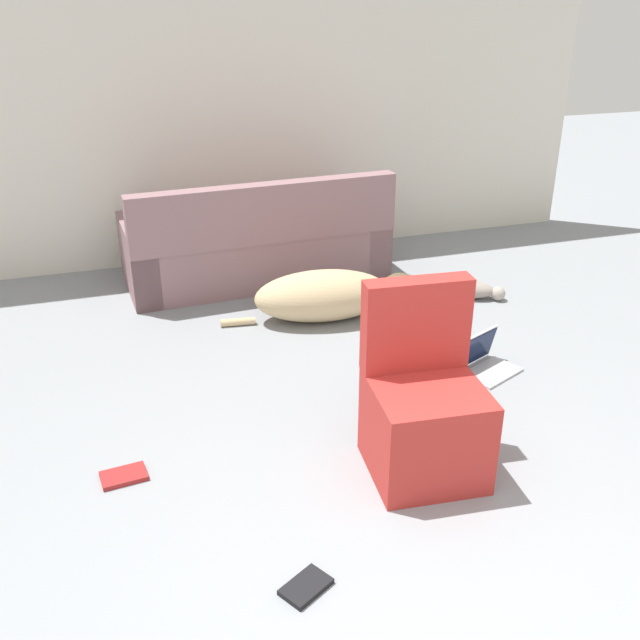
{
  "coord_description": "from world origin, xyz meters",
  "views": [
    {
      "loc": [
        -0.96,
        -1.39,
        2.2
      ],
      "look_at": [
        0.09,
        1.87,
        0.58
      ],
      "focal_mm": 40.0,
      "sensor_mm": 36.0,
      "label": 1
    }
  ],
  "objects_px": {
    "laptop_open": "(482,358)",
    "book_black": "(306,587)",
    "cat": "(470,289)",
    "side_chair": "(423,411)",
    "couch": "(257,247)",
    "dog": "(334,295)",
    "book_red": "(124,476)"
  },
  "relations": [
    {
      "from": "laptop_open",
      "to": "book_black",
      "type": "bearing_deg",
      "value": -162.77
    },
    {
      "from": "cat",
      "to": "side_chair",
      "type": "height_order",
      "value": "side_chair"
    },
    {
      "from": "couch",
      "to": "side_chair",
      "type": "distance_m",
      "value": 2.72
    },
    {
      "from": "laptop_open",
      "to": "book_black",
      "type": "relative_size",
      "value": 1.85
    },
    {
      "from": "couch",
      "to": "side_chair",
      "type": "relative_size",
      "value": 2.25
    },
    {
      "from": "cat",
      "to": "couch",
      "type": "bearing_deg",
      "value": -177.33
    },
    {
      "from": "book_black",
      "to": "couch",
      "type": "bearing_deg",
      "value": 79.84
    },
    {
      "from": "couch",
      "to": "cat",
      "type": "bearing_deg",
      "value": 145.8
    },
    {
      "from": "dog",
      "to": "side_chair",
      "type": "bearing_deg",
      "value": -88.04
    },
    {
      "from": "couch",
      "to": "book_red",
      "type": "distance_m",
      "value": 2.68
    },
    {
      "from": "side_chair",
      "to": "couch",
      "type": "bearing_deg",
      "value": 99.31
    },
    {
      "from": "cat",
      "to": "side_chair",
      "type": "xyz_separation_m",
      "value": [
        -1.28,
        -1.83,
        0.26
      ]
    },
    {
      "from": "book_black",
      "to": "dog",
      "type": "bearing_deg",
      "value": 68.61
    },
    {
      "from": "dog",
      "to": "laptop_open",
      "type": "distance_m",
      "value": 1.2
    },
    {
      "from": "couch",
      "to": "book_red",
      "type": "bearing_deg",
      "value": 59.27
    },
    {
      "from": "book_black",
      "to": "book_red",
      "type": "relative_size",
      "value": 1.02
    },
    {
      "from": "dog",
      "to": "book_red",
      "type": "distance_m",
      "value": 2.15
    },
    {
      "from": "book_black",
      "to": "side_chair",
      "type": "height_order",
      "value": "side_chair"
    },
    {
      "from": "book_black",
      "to": "side_chair",
      "type": "xyz_separation_m",
      "value": [
        0.78,
        0.6,
        0.31
      ]
    },
    {
      "from": "couch",
      "to": "laptop_open",
      "type": "relative_size",
      "value": 4.8
    },
    {
      "from": "book_black",
      "to": "book_red",
      "type": "bearing_deg",
      "value": 124.07
    },
    {
      "from": "cat",
      "to": "book_red",
      "type": "height_order",
      "value": "cat"
    },
    {
      "from": "book_black",
      "to": "side_chair",
      "type": "relative_size",
      "value": 0.25
    },
    {
      "from": "couch",
      "to": "cat",
      "type": "xyz_separation_m",
      "value": [
        1.46,
        -0.88,
        -0.21
      ]
    },
    {
      "from": "laptop_open",
      "to": "book_red",
      "type": "height_order",
      "value": "laptop_open"
    },
    {
      "from": "book_red",
      "to": "cat",
      "type": "bearing_deg",
      "value": 28.62
    },
    {
      "from": "cat",
      "to": "side_chair",
      "type": "relative_size",
      "value": 0.58
    },
    {
      "from": "side_chair",
      "to": "book_black",
      "type": "bearing_deg",
      "value": -137.03
    },
    {
      "from": "cat",
      "to": "book_black",
      "type": "relative_size",
      "value": 2.28
    },
    {
      "from": "book_red",
      "to": "dog",
      "type": "bearing_deg",
      "value": 42.33
    },
    {
      "from": "dog",
      "to": "book_black",
      "type": "relative_size",
      "value": 6.18
    },
    {
      "from": "dog",
      "to": "book_black",
      "type": "xyz_separation_m",
      "value": [
        -0.94,
        -2.4,
        -0.16
      ]
    }
  ]
}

